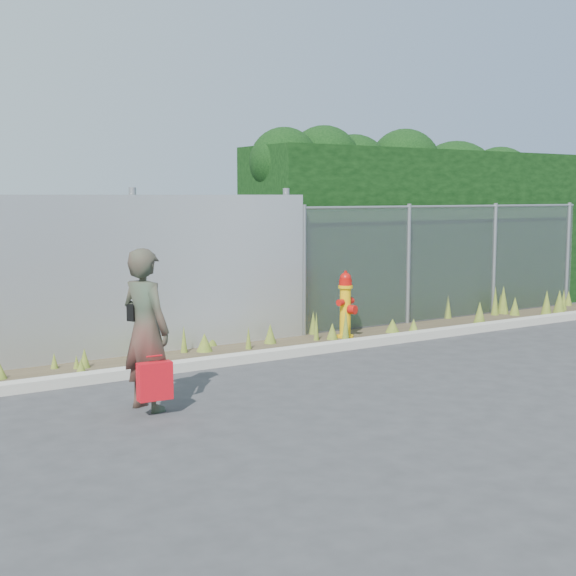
# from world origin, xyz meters

# --- Properties ---
(ground) EXTENTS (80.00, 80.00, 0.00)m
(ground) POSITION_xyz_m (0.00, 0.00, 0.00)
(ground) COLOR #323234
(ground) RESTS_ON ground
(curb) EXTENTS (16.00, 0.22, 0.12)m
(curb) POSITION_xyz_m (0.00, 1.80, 0.06)
(curb) COLOR #A9A699
(curb) RESTS_ON ground
(weed_strip) EXTENTS (16.00, 1.33, 0.53)m
(weed_strip) POSITION_xyz_m (0.62, 2.48, 0.13)
(weed_strip) COLOR #403524
(weed_strip) RESTS_ON ground
(corrugated_fence) EXTENTS (8.50, 0.21, 2.30)m
(corrugated_fence) POSITION_xyz_m (-3.25, 3.01, 1.10)
(corrugated_fence) COLOR #B0B3B8
(corrugated_fence) RESTS_ON ground
(chainlink_fence) EXTENTS (6.50, 0.07, 2.05)m
(chainlink_fence) POSITION_xyz_m (4.25, 3.00, 1.03)
(chainlink_fence) COLOR gray
(chainlink_fence) RESTS_ON ground
(hedge) EXTENTS (7.41, 1.81, 3.39)m
(hedge) POSITION_xyz_m (4.54, 4.02, 1.87)
(hedge) COLOR black
(hedge) RESTS_ON ground
(fire_hydrant) EXTENTS (0.35, 0.31, 1.05)m
(fire_hydrant) POSITION_xyz_m (1.46, 2.47, 0.51)
(fire_hydrant) COLOR #E6AE0C
(fire_hydrant) RESTS_ON ground
(woman) EXTENTS (0.57, 0.70, 1.67)m
(woman) POSITION_xyz_m (-2.74, 0.33, 0.83)
(woman) COLOR #0D573C
(woman) RESTS_ON ground
(red_tote_bag) EXTENTS (0.34, 0.13, 0.45)m
(red_tote_bag) POSITION_xyz_m (-2.78, 0.03, 0.36)
(red_tote_bag) COLOR red
(black_shoulder_bag) EXTENTS (0.23, 0.10, 0.17)m
(black_shoulder_bag) POSITION_xyz_m (-2.76, 0.47, 1.00)
(black_shoulder_bag) COLOR black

